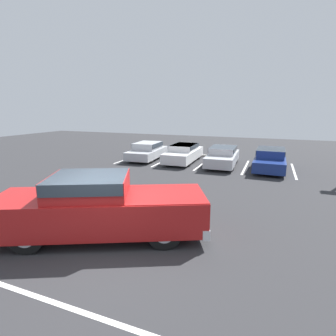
{
  "coord_description": "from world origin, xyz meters",
  "views": [
    {
      "loc": [
        3.98,
        -5.52,
        3.64
      ],
      "look_at": [
        -0.35,
        5.38,
        1.0
      ],
      "focal_mm": 28.0,
      "sensor_mm": 36.0,
      "label": 1
    }
  ],
  "objects_px": {
    "parked_sedan_c": "(223,156)",
    "wheel_stop_curb": "(208,156)",
    "parked_sedan_a": "(147,150)",
    "parked_sedan_b": "(184,153)",
    "pickup_truck": "(102,206)",
    "parked_sedan_d": "(270,159)"
  },
  "relations": [
    {
      "from": "pickup_truck",
      "to": "parked_sedan_a",
      "type": "bearing_deg",
      "value": 84.57
    },
    {
      "from": "parked_sedan_c",
      "to": "parked_sedan_d",
      "type": "height_order",
      "value": "parked_sedan_d"
    },
    {
      "from": "parked_sedan_d",
      "to": "wheel_stop_curb",
      "type": "bearing_deg",
      "value": -121.51
    },
    {
      "from": "parked_sedan_d",
      "to": "wheel_stop_curb",
      "type": "height_order",
      "value": "parked_sedan_d"
    },
    {
      "from": "parked_sedan_a",
      "to": "pickup_truck",
      "type": "bearing_deg",
      "value": 16.25
    },
    {
      "from": "parked_sedan_c",
      "to": "wheel_stop_curb",
      "type": "xyz_separation_m",
      "value": [
        -1.63,
        2.82,
        -0.59
      ]
    },
    {
      "from": "parked_sedan_b",
      "to": "parked_sedan_c",
      "type": "height_order",
      "value": "parked_sedan_c"
    },
    {
      "from": "wheel_stop_curb",
      "to": "parked_sedan_a",
      "type": "bearing_deg",
      "value": -146.89
    },
    {
      "from": "pickup_truck",
      "to": "parked_sedan_d",
      "type": "xyz_separation_m",
      "value": [
        4.39,
        11.12,
        -0.25
      ]
    },
    {
      "from": "pickup_truck",
      "to": "parked_sedan_c",
      "type": "xyz_separation_m",
      "value": [
        1.48,
        11.19,
        -0.27
      ]
    },
    {
      "from": "parked_sedan_a",
      "to": "parked_sedan_b",
      "type": "bearing_deg",
      "value": 87.5
    },
    {
      "from": "parked_sedan_a",
      "to": "parked_sedan_c",
      "type": "relative_size",
      "value": 0.97
    },
    {
      "from": "parked_sedan_b",
      "to": "wheel_stop_curb",
      "type": "distance_m",
      "value": 2.86
    },
    {
      "from": "parked_sedan_c",
      "to": "wheel_stop_curb",
      "type": "distance_m",
      "value": 3.31
    },
    {
      "from": "parked_sedan_c",
      "to": "parked_sedan_b",
      "type": "bearing_deg",
      "value": -97.78
    },
    {
      "from": "pickup_truck",
      "to": "wheel_stop_curb",
      "type": "xyz_separation_m",
      "value": [
        -0.15,
        14.01,
        -0.86
      ]
    },
    {
      "from": "pickup_truck",
      "to": "parked_sedan_c",
      "type": "distance_m",
      "value": 11.29
    },
    {
      "from": "pickup_truck",
      "to": "wheel_stop_curb",
      "type": "height_order",
      "value": "pickup_truck"
    },
    {
      "from": "parked_sedan_c",
      "to": "parked_sedan_d",
      "type": "bearing_deg",
      "value": 86.58
    },
    {
      "from": "parked_sedan_d",
      "to": "parked_sedan_c",
      "type": "bearing_deg",
      "value": -90.4
    },
    {
      "from": "parked_sedan_a",
      "to": "parked_sedan_b",
      "type": "relative_size",
      "value": 0.92
    },
    {
      "from": "parked_sedan_a",
      "to": "parked_sedan_d",
      "type": "relative_size",
      "value": 0.94
    }
  ]
}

